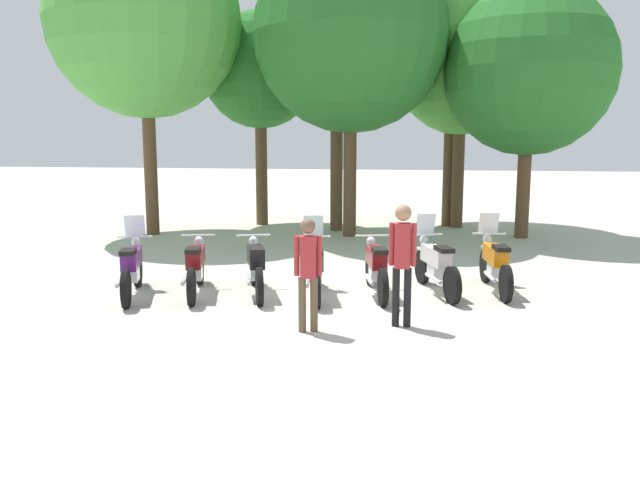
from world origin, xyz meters
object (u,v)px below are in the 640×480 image
object	(u,v)px
motorcycle_1	(196,266)
tree_2	(337,54)
motorcycle_0	(132,267)
motorcycle_3	(315,267)
motorcycle_6	(495,263)
tree_3	(351,35)
tree_4	(453,38)
tree_6	(529,70)
motorcycle_4	(376,267)
motorcycle_5	(436,264)
person_1	(308,267)
person_0	(402,255)
motorcycle_2	(256,266)
tree_1	(260,71)
tree_0	(145,21)
tree_5	(461,71)

from	to	relation	value
motorcycle_1	tree_2	distance (m)	9.35
motorcycle_0	motorcycle_3	world-z (taller)	same
motorcycle_3	motorcycle_6	world-z (taller)	same
tree_3	tree_4	bearing A→B (deg)	41.56
tree_4	tree_6	xyz separation A→B (m)	(1.89, -2.10, -1.14)
motorcycle_4	tree_2	distance (m)	9.01
motorcycle_5	person_1	xyz separation A→B (m)	(-1.88, -2.65, 0.44)
motorcycle_1	tree_4	size ratio (longest dim) A/B	0.27
motorcycle_4	motorcycle_6	xyz separation A→B (m)	(2.11, 0.57, 0.01)
motorcycle_1	tree_4	bearing A→B (deg)	-40.30
person_1	tree_4	distance (m)	12.60
motorcycle_1	motorcycle_3	size ratio (longest dim) A/B	0.99
motorcycle_1	motorcycle_5	xyz separation A→B (m)	(4.22, 0.71, 0.01)
person_0	tree_2	world-z (taller)	tree_2
motorcycle_4	person_0	bearing A→B (deg)	-177.25
motorcycle_2	tree_1	xyz separation A→B (m)	(-1.94, 8.79, 4.18)
tree_0	tree_2	bearing A→B (deg)	16.68
motorcycle_2	tree_5	bearing A→B (deg)	-41.76
motorcycle_3	person_1	distance (m)	2.17
person_1	motorcycle_3	bearing A→B (deg)	174.11
motorcycle_4	person_1	xyz separation A→B (m)	(-0.83, -2.36, 0.46)
motorcycle_2	motorcycle_5	size ratio (longest dim) A/B	1.00
tree_5	person_1	bearing A→B (deg)	-103.96
motorcycle_0	motorcycle_6	distance (m)	6.47
tree_4	motorcycle_0	bearing A→B (deg)	-121.12
motorcycle_4	tree_1	size ratio (longest dim) A/B	0.33
motorcycle_2	tree_6	size ratio (longest dim) A/B	0.32
motorcycle_5	tree_3	bearing A→B (deg)	0.91
motorcycle_4	tree_4	world-z (taller)	tree_4
tree_4	person_1	bearing A→B (deg)	-102.39
motorcycle_2	tree_6	xyz separation A→B (m)	(5.69, 7.24, 3.96)
motorcycle_0	motorcycle_4	world-z (taller)	motorcycle_0
tree_2	tree_1	bearing A→B (deg)	159.43
motorcycle_0	tree_1	distance (m)	10.14
motorcycle_0	person_0	world-z (taller)	person_0
motorcycle_5	person_0	bearing A→B (deg)	147.69
person_1	tree_3	bearing A→B (deg)	169.84
tree_6	motorcycle_2	bearing A→B (deg)	-128.16
motorcycle_6	tree_0	world-z (taller)	tree_0
motorcycle_0	tree_1	bearing A→B (deg)	-17.72
motorcycle_1	tree_5	size ratio (longest dim) A/B	0.33
tree_4	motorcycle_6	bearing A→B (deg)	-87.08
motorcycle_3	motorcycle_1	bearing A→B (deg)	83.53
motorcycle_2	tree_3	distance (m)	8.49
tree_0	tree_5	xyz separation A→B (m)	(8.58, 2.66, -1.18)
tree_2	tree_4	distance (m)	3.64
tree_1	motorcycle_3	bearing A→B (deg)	-71.17
motorcycle_3	tree_1	xyz separation A→B (m)	(-2.99, 8.78, 4.16)
tree_0	person_1	bearing A→B (deg)	-55.54
motorcycle_0	motorcycle_3	bearing A→B (deg)	-98.28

